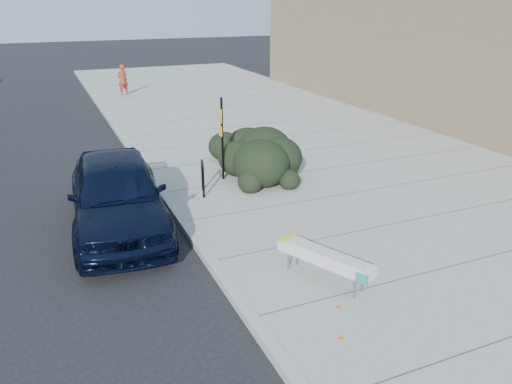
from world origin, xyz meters
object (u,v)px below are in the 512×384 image
(bench, at_px, (325,258))
(sign_post, at_px, (222,134))
(bike_rack, at_px, (203,175))
(sedan_navy, at_px, (117,194))
(pedestrian, at_px, (123,80))

(bench, bearing_deg, sign_post, 63.67)
(bike_rack, distance_m, sedan_navy, 2.49)
(sedan_navy, xyz_separation_m, pedestrian, (2.84, 16.33, 0.09))
(bench, xyz_separation_m, sign_post, (0.18, 5.83, 0.87))
(sign_post, bearing_deg, bench, -87.17)
(bench, height_order, pedestrian, pedestrian)
(bike_rack, height_order, pedestrian, pedestrian)
(pedestrian, bearing_deg, sign_post, 72.13)
(sign_post, bearing_deg, sedan_navy, -145.24)
(bench, distance_m, sign_post, 5.90)
(bike_rack, xyz_separation_m, sedan_navy, (-2.29, -0.96, 0.19))
(bike_rack, relative_size, pedestrian, 0.54)
(bike_rack, relative_size, sign_post, 0.37)
(sedan_navy, distance_m, pedestrian, 16.58)
(bike_rack, distance_m, sign_post, 1.45)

